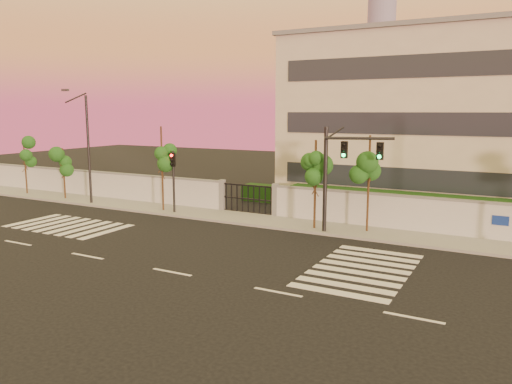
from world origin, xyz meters
TOP-DOWN VIEW (x-y plane):
  - ground at (0.00, 0.00)m, footprint 120.00×120.00m
  - sidewalk at (0.00, 10.50)m, footprint 60.00×3.00m
  - perimeter_wall at (0.10, 12.00)m, footprint 60.00×0.36m
  - hedge_row at (1.17, 14.74)m, footprint 41.00×4.25m
  - institutional_building at (9.00, 21.99)m, footprint 24.40×12.40m
  - distant_skyscraper at (-65.00, 280.00)m, footprint 16.00×16.00m
  - road_markings at (-1.58, 3.76)m, footprint 57.00×7.62m
  - street_tree_a at (-22.63, 10.21)m, footprint 1.37×1.09m
  - street_tree_b at (-18.03, 10.08)m, footprint 1.55×1.24m
  - street_tree_c at (-8.44, 9.99)m, footprint 1.50×1.20m
  - street_tree_d at (2.54, 9.93)m, footprint 1.59×1.27m
  - street_tree_e at (5.41, 10.64)m, footprint 1.49×1.18m
  - traffic_signal_main at (4.04, 9.45)m, footprint 3.68×1.30m
  - traffic_signal_secondary at (-7.37, 9.75)m, footprint 0.33×0.33m
  - streetlight_west at (-14.84, 9.47)m, footprint 0.49×1.99m

SIDE VIEW (x-z plane):
  - ground at x=0.00m, z-range 0.00..0.00m
  - road_markings at x=-1.58m, z-range 0.00..0.02m
  - sidewalk at x=0.00m, z-range 0.00..0.15m
  - hedge_row at x=1.17m, z-range -0.08..1.72m
  - perimeter_wall at x=0.10m, z-range -0.03..2.17m
  - traffic_signal_secondary at x=-7.37m, z-range 0.57..4.77m
  - street_tree_b at x=-18.03m, z-range 0.95..4.93m
  - street_tree_a at x=-22.63m, z-range 1.09..5.69m
  - traffic_signal_main at x=4.04m, z-range 0.78..6.72m
  - street_tree_d at x=2.54m, z-range 1.22..6.40m
  - street_tree_e at x=5.41m, z-range 1.29..6.76m
  - street_tree_c at x=-8.44m, z-range 1.36..7.14m
  - streetlight_west at x=-14.84m, z-range 0.33..8.59m
  - institutional_building at x=9.00m, z-range 0.03..12.28m
  - distant_skyscraper at x=-65.00m, z-range 2.98..120.98m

